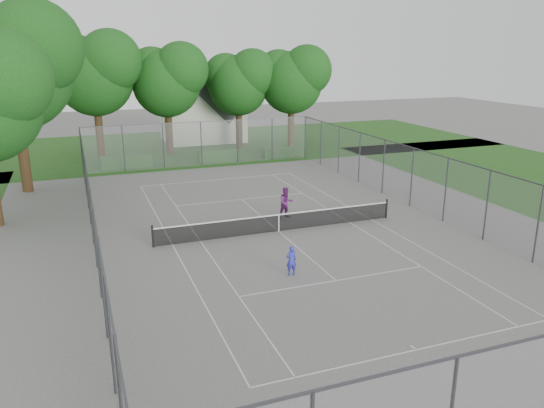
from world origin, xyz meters
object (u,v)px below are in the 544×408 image
object	(u,v)px
house	(202,102)
girl_player	(291,260)
tennis_net	(279,222)
woman_player	(286,203)

from	to	relation	value
house	girl_player	distance (m)	34.17
tennis_net	house	bearing A→B (deg)	84.27
house	girl_player	bearing A→B (deg)	-97.33
tennis_net	woman_player	xyz separation A→B (m)	(1.22, 2.02, 0.36)
tennis_net	girl_player	world-z (taller)	girl_player
tennis_net	woman_player	size ratio (longest dim) A/B	7.41
girl_player	woman_player	size ratio (longest dim) A/B	0.74
girl_player	tennis_net	bearing A→B (deg)	-106.79
house	girl_player	world-z (taller)	house
house	woman_player	size ratio (longest dim) A/B	5.47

